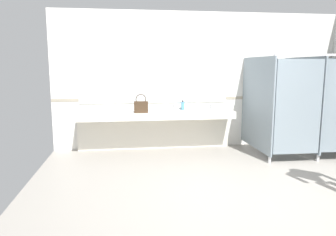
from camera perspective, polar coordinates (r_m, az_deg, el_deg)
name	(u,v)px	position (r m, az deg, el deg)	size (l,w,h in m)	color
ground_plane	(261,206)	(4.47, 16.22, -14.71)	(6.40, 6.62, 0.10)	gray
wall_back	(205,81)	(7.01, 6.53, 6.62)	(6.40, 0.12, 2.85)	silver
wall_back_tile_band	(205,98)	(6.98, 6.61, 3.50)	(6.40, 0.01, 0.06)	#9E937F
vanity_counter	(155,121)	(6.64, -2.24, -0.59)	(3.20, 0.56, 0.94)	silver
mirror_panel	(154,73)	(6.75, -2.46, 7.95)	(3.10, 0.02, 1.23)	silver
bathroom_stalls	(307,103)	(6.80, 23.41, 2.41)	(1.94, 1.48, 1.95)	gray
handbag	(141,106)	(6.35, -4.81, 2.08)	(0.27, 0.10, 0.37)	#3F2D1E
soap_dispenser	(183,106)	(6.76, 2.64, 2.18)	(0.07, 0.07, 0.20)	teal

